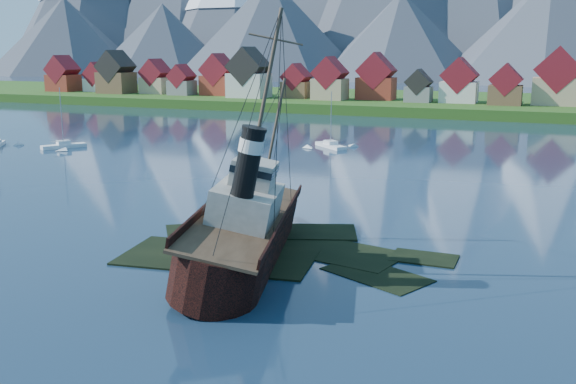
% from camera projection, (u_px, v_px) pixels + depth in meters
% --- Properties ---
extents(ground, '(1400.00, 1400.00, 0.00)m').
position_uv_depth(ground, '(256.00, 255.00, 60.84)').
color(ground, '#172C43').
rests_on(ground, ground).
extents(shoal, '(31.71, 21.24, 1.14)m').
position_uv_depth(shoal, '(282.00, 254.00, 62.20)').
color(shoal, black).
rests_on(shoal, ground).
extents(shore_bank, '(600.00, 80.00, 3.20)m').
position_uv_depth(shore_bank, '(470.00, 108.00, 214.50)').
color(shore_bank, '#143F12').
rests_on(shore_bank, ground).
extents(seawall, '(600.00, 2.50, 2.00)m').
position_uv_depth(seawall, '(454.00, 119.00, 180.15)').
color(seawall, '#3F3D38').
rests_on(seawall, ground).
extents(town, '(250.96, 16.69, 17.30)m').
position_uv_depth(town, '(361.00, 81.00, 208.66)').
color(town, maroon).
rests_on(town, ground).
extents(tugboat_wreck, '(7.05, 30.37, 24.07)m').
position_uv_depth(tugboat_wreck, '(245.00, 226.00, 59.85)').
color(tugboat_wreck, black).
rests_on(tugboat_wreck, ground).
extents(sailboat_b, '(6.42, 8.38, 12.43)m').
position_uv_depth(sailboat_b, '(64.00, 147.00, 127.17)').
color(sailboat_b, white).
rests_on(sailboat_b, ground).
extents(sailboat_c, '(8.17, 7.74, 11.61)m').
position_uv_depth(sailboat_c, '(331.00, 146.00, 127.87)').
color(sailboat_c, white).
rests_on(sailboat_c, ground).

